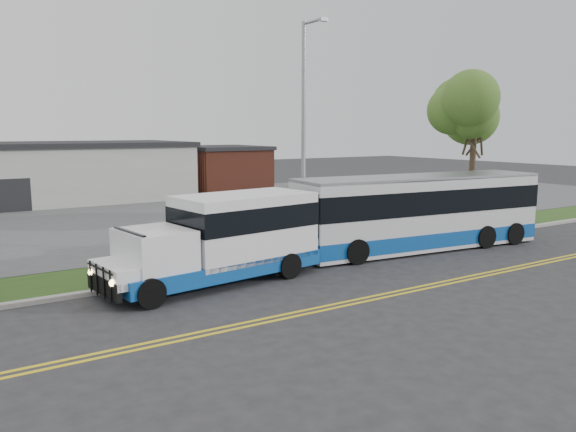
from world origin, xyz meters
TOP-DOWN VIEW (x-y plane):
  - ground at (0.00, 0.00)m, footprint 140.00×140.00m
  - lane_line_north at (0.00, -3.85)m, footprint 70.00×0.12m
  - lane_line_south at (0.00, -4.15)m, footprint 70.00×0.12m
  - curb at (0.00, 1.10)m, footprint 80.00×0.30m
  - verge at (0.00, 2.90)m, footprint 80.00×3.30m
  - parking_lot at (0.00, 17.00)m, footprint 80.00×25.00m
  - commercial_building at (-6.00, 27.00)m, footprint 25.40×10.40m
  - brick_wing at (10.50, 26.00)m, footprint 6.30×7.30m
  - tree_east at (14.00, 3.00)m, footprint 5.20×5.20m
  - streetlight_near at (3.00, 2.73)m, footprint 0.35×1.53m
  - shuttle_bus at (-1.87, 0.36)m, footprint 8.04×3.48m
  - transit_bus at (7.69, 0.60)m, footprint 11.91×3.85m

SIDE VIEW (x-z plane):
  - ground at x=0.00m, z-range 0.00..0.00m
  - lane_line_north at x=0.00m, z-range 0.00..0.01m
  - lane_line_south at x=0.00m, z-range 0.00..0.01m
  - verge at x=0.00m, z-range 0.00..0.10m
  - parking_lot at x=0.00m, z-range 0.00..0.10m
  - curb at x=0.00m, z-range 0.00..0.15m
  - shuttle_bus at x=-1.87m, z-range 0.10..3.09m
  - transit_bus at x=7.69m, z-range 0.02..3.26m
  - brick_wing at x=10.50m, z-range 0.01..3.91m
  - commercial_building at x=-6.00m, z-range 0.01..4.36m
  - streetlight_near at x=3.00m, z-range 0.48..9.98m
  - tree_east at x=14.00m, z-range 2.04..10.37m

